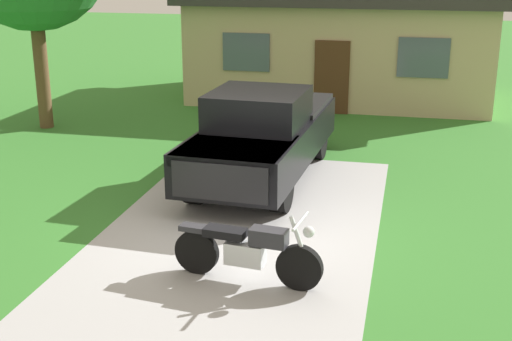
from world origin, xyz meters
name	(u,v)px	position (x,y,z in m)	size (l,w,h in m)	color
ground_plane	(243,228)	(0.00, 0.00, 0.00)	(80.00, 80.00, 0.00)	#34762B
driveway_pad	(243,228)	(0.00, 0.00, 0.00)	(4.53, 8.55, 0.01)	#A7A7A7
motorcycle	(248,250)	(0.55, -1.89, 0.47)	(2.21, 0.70, 1.09)	black
pickup_truck	(264,133)	(-0.24, 2.81, 0.95)	(2.29, 5.72, 1.90)	black
neighbor_house	(342,41)	(0.40, 11.54, 1.79)	(9.60, 5.60, 3.50)	tan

